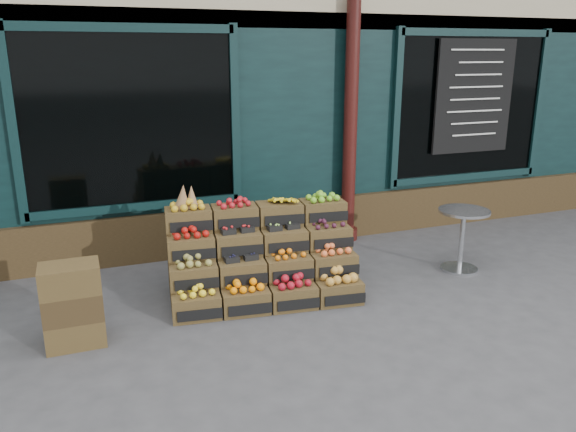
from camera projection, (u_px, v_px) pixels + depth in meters
name	position (u px, v px, depth m)	size (l,w,h in m)	color
ground	(331.00, 314.00, 5.62)	(60.00, 60.00, 0.00)	#3E3E41
shop_facade	(207.00, 59.00, 9.53)	(12.00, 6.24, 4.80)	black
crate_display	(261.00, 261.00, 5.99)	(2.05, 1.18, 1.22)	#4A391D
spare_crates	(73.00, 305.00, 4.94)	(0.50, 0.35, 0.76)	#4A391D
bistro_table	(462.00, 233.00, 6.62)	(0.60, 0.60, 0.75)	silver
shopkeeper	(170.00, 171.00, 7.36)	(0.74, 0.49, 2.03)	#13451F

